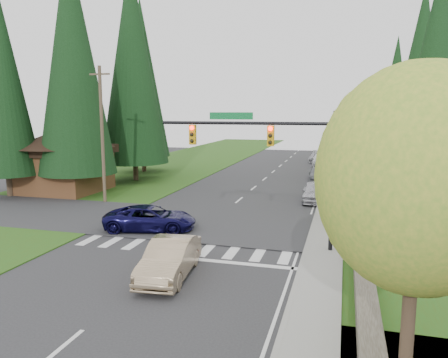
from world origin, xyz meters
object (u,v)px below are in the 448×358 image
at_px(sedan_champagne, 170,259).
at_px(parked_car_a, 314,192).
at_px(parked_car_e, 318,157).
at_px(parked_car_b, 318,174).
at_px(parked_car_d, 320,159).
at_px(suv_navy, 150,218).
at_px(parked_car_c, 323,169).

relative_size(sedan_champagne, parked_car_a, 1.07).
distance_m(parked_car_a, parked_car_e, 26.60).
xyz_separation_m(parked_car_b, parked_car_d, (-0.41, 11.74, 0.17)).
relative_size(parked_car_a, parked_car_b, 1.04).
xyz_separation_m(parked_car_b, parked_car_e, (-1.01, 15.77, 0.09)).
xyz_separation_m(suv_navy, parked_car_a, (8.48, 10.67, 0.03)).
height_order(parked_car_b, parked_car_d, parked_car_d).
height_order(suv_navy, parked_car_a, parked_car_a).
bearing_deg(parked_car_d, parked_car_b, -88.17).
relative_size(suv_navy, parked_car_b, 1.23).
relative_size(parked_car_b, parked_car_d, 0.92).
height_order(parked_car_c, parked_car_e, parked_car_e).
relative_size(suv_navy, parked_car_c, 1.24).
distance_m(parked_car_b, parked_car_c, 3.00).
xyz_separation_m(suv_navy, parked_car_b, (8.08, 21.46, -0.11)).
distance_m(parked_car_b, parked_car_d, 11.75).
height_order(sedan_champagne, parked_car_e, sedan_champagne).
bearing_deg(parked_car_a, parked_car_c, 86.51).
distance_m(suv_navy, parked_car_c, 25.87).
bearing_deg(parked_car_c, parked_car_d, 89.42).
relative_size(sedan_champagne, parked_car_e, 0.97).
bearing_deg(parked_car_e, sedan_champagne, -92.79).
bearing_deg(parked_car_b, parked_car_a, -92.90).
height_order(parked_car_d, parked_car_e, parked_car_d).
distance_m(parked_car_a, parked_car_c, 13.77).
distance_m(parked_car_c, parked_car_e, 12.86).
bearing_deg(parked_car_c, suv_navy, -114.93).
xyz_separation_m(parked_car_b, parked_car_c, (0.39, 2.98, 0.08)).
bearing_deg(sedan_champagne, parked_car_c, 75.45).
bearing_deg(parked_car_a, parked_car_b, 88.59).
bearing_deg(suv_navy, sedan_champagne, -161.28).
height_order(parked_car_b, parked_car_c, parked_car_c).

